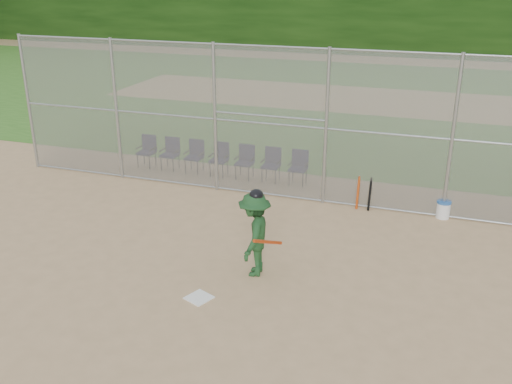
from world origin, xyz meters
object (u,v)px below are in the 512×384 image
(batter_at_plate, at_px, (255,234))
(water_cooler, at_px, (443,209))
(home_plate, at_px, (199,298))
(chair_0, at_px, (146,152))

(batter_at_plate, distance_m, water_cooler, 5.42)
(water_cooler, bearing_deg, home_plate, -128.07)
(batter_at_plate, bearing_deg, home_plate, -118.88)
(chair_0, bearing_deg, batter_at_plate, -44.41)
(chair_0, bearing_deg, water_cooler, -7.21)
(water_cooler, distance_m, chair_0, 8.88)
(water_cooler, xyz_separation_m, chair_0, (-8.81, 1.11, 0.26))
(home_plate, bearing_deg, batter_at_plate, 61.12)
(home_plate, bearing_deg, water_cooler, 51.93)
(home_plate, bearing_deg, chair_0, 125.80)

